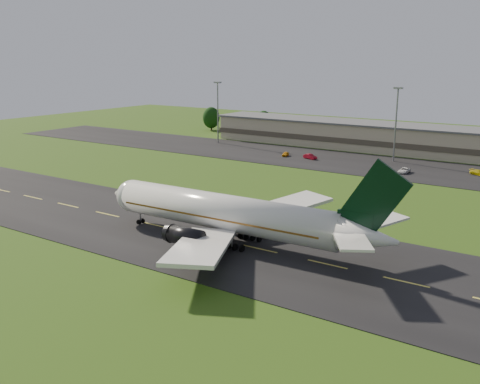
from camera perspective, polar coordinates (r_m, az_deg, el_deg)
The scene contains 11 objects.
ground at distance 86.77m, azimuth -4.06°, elevation -4.74°, with size 360.00×360.00×0.00m, color #294711.
taxiway at distance 86.75m, azimuth -4.06°, elevation -4.71°, with size 220.00×30.00×0.10m, color black.
apron at distance 148.40m, azimuth 13.22°, elevation 2.91°, with size 260.00×30.00×0.10m, color black.
airliner at distance 82.35m, azimuth -1.16°, elevation -2.35°, with size 51.29×42.16×15.57m.
terminal at distance 168.54m, azimuth 18.28°, elevation 5.24°, with size 145.00×16.00×8.40m.
light_mast_west at distance 179.76m, azimuth -2.39°, elevation 9.26°, with size 2.40×1.20×20.35m.
light_mast_centre at distance 152.46m, azimuth 16.34°, elevation 7.83°, with size 2.40×1.20×20.35m.
service_vehicle_a at distance 156.68m, azimuth 4.87°, elevation 4.06°, with size 1.44×3.57×1.22m, color orange.
service_vehicle_b at distance 152.89m, azimuth 7.49°, elevation 3.77°, with size 1.48×4.24×1.40m, color maroon.
service_vehicle_c at distance 139.35m, azimuth 17.11°, elevation 2.22°, with size 2.10×4.54×1.26m, color silver.
service_vehicle_d at distance 142.88m, azimuth 24.12°, elevation 1.89°, with size 1.80×4.44×1.29m, color #CFBD0C.
Camera 1 is at (50.58, -64.68, 28.06)m, focal length 40.00 mm.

